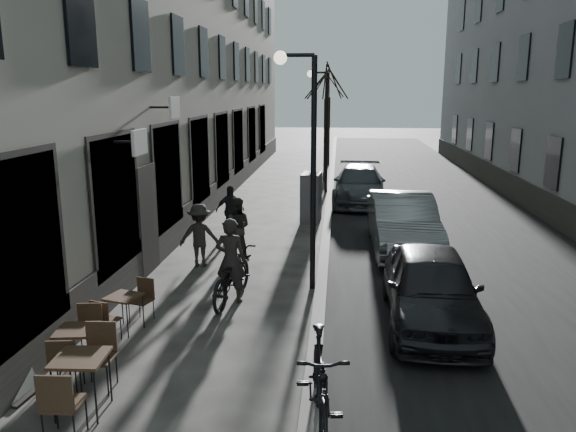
% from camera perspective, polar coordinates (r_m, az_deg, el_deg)
% --- Properties ---
extents(road, '(7.30, 60.00, 0.00)m').
position_cam_1_polar(road, '(22.49, 13.57, 1.31)').
color(road, black).
rests_on(road, ground).
extents(kerb, '(0.25, 60.00, 0.12)m').
position_cam_1_polar(kerb, '(22.23, 4.23, 1.65)').
color(kerb, slate).
rests_on(kerb, ground).
extents(streetlamp_near, '(0.90, 0.28, 5.09)m').
position_cam_1_polar(streetlamp_near, '(11.89, 1.79, 7.15)').
color(streetlamp_near, black).
rests_on(streetlamp_near, ground).
extents(streetlamp_far, '(0.90, 0.28, 5.09)m').
position_cam_1_polar(streetlamp_far, '(23.85, 3.54, 9.92)').
color(streetlamp_far, black).
rests_on(streetlamp_far, ground).
extents(tree_near, '(2.40, 2.40, 5.70)m').
position_cam_1_polar(tree_near, '(26.83, 3.94, 13.44)').
color(tree_near, black).
rests_on(tree_near, ground).
extents(tree_far, '(2.40, 2.40, 5.70)m').
position_cam_1_polar(tree_far, '(32.82, 4.19, 13.30)').
color(tree_far, black).
rests_on(tree_far, ground).
extents(bistro_set_a, '(0.71, 1.67, 0.97)m').
position_cam_1_polar(bistro_set_a, '(8.37, -20.20, -15.23)').
color(bistro_set_a, '#2E2014').
rests_on(bistro_set_a, ground).
extents(bistro_set_b, '(0.68, 1.51, 0.87)m').
position_cam_1_polar(bistro_set_b, '(9.46, -20.57, -12.28)').
color(bistro_set_b, '#2E2014').
rests_on(bistro_set_b, ground).
extents(bistro_set_c, '(0.74, 1.41, 0.81)m').
position_cam_1_polar(bistro_set_c, '(10.74, -16.27, -9.11)').
color(bistro_set_c, '#2E2014').
rests_on(bistro_set_c, ground).
extents(sign_board, '(0.41, 0.64, 1.05)m').
position_cam_1_polar(sign_board, '(9.14, -26.03, -13.82)').
color(sign_board, black).
rests_on(sign_board, ground).
extents(utility_cabinet, '(0.69, 1.13, 1.62)m').
position_cam_1_polar(utility_cabinet, '(18.69, 2.36, 1.91)').
color(utility_cabinet, '#59585B').
rests_on(utility_cabinet, ground).
extents(bicycle, '(1.03, 2.16, 1.09)m').
position_cam_1_polar(bicycle, '(11.73, -5.79, -6.10)').
color(bicycle, black).
rests_on(bicycle, ground).
extents(cyclist_rider, '(0.71, 0.52, 1.78)m').
position_cam_1_polar(cyclist_rider, '(11.62, -5.83, -4.49)').
color(cyclist_rider, black).
rests_on(cyclist_rider, ground).
extents(pedestrian_near, '(0.78, 0.61, 1.61)m').
position_cam_1_polar(pedestrian_near, '(14.68, -5.28, -1.17)').
color(pedestrian_near, '#282522').
rests_on(pedestrian_near, ground).
extents(pedestrian_mid, '(1.06, 0.66, 1.57)m').
position_cam_1_polar(pedestrian_mid, '(14.06, -8.96, -1.97)').
color(pedestrian_mid, black).
rests_on(pedestrian_mid, ground).
extents(pedestrian_far, '(0.96, 0.73, 1.51)m').
position_cam_1_polar(pedestrian_far, '(16.99, -5.90, 0.56)').
color(pedestrian_far, black).
rests_on(pedestrian_far, ground).
extents(car_near, '(1.82, 4.22, 1.42)m').
position_cam_1_polar(car_near, '(10.88, 14.36, -7.05)').
color(car_near, black).
rests_on(car_near, ground).
extents(car_mid, '(1.71, 4.71, 1.54)m').
position_cam_1_polar(car_mid, '(15.54, 11.58, -0.72)').
color(car_mid, gray).
rests_on(car_mid, ground).
extents(car_far, '(2.16, 4.92, 1.41)m').
position_cam_1_polar(car_far, '(21.98, 7.25, 3.16)').
color(car_far, '#393D43').
rests_on(car_far, ground).
extents(moped, '(0.83, 2.24, 1.31)m').
position_cam_1_polar(moped, '(7.40, 3.27, -16.91)').
color(moped, black).
rests_on(moped, ground).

